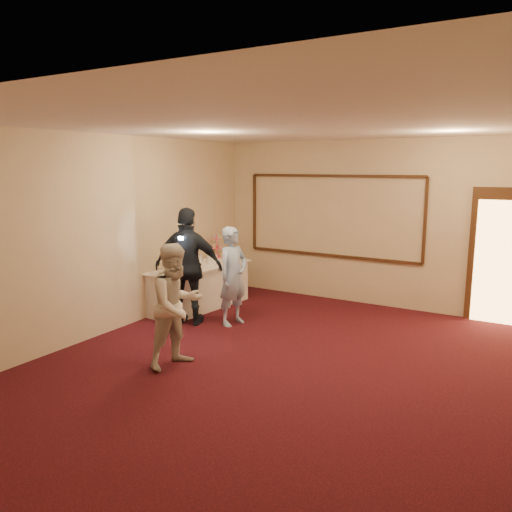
{
  "coord_description": "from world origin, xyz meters",
  "views": [
    {
      "loc": [
        2.72,
        -5.32,
        2.53
      ],
      "look_at": [
        -1.15,
        1.25,
        1.15
      ],
      "focal_mm": 35.0,
      "sensor_mm": 36.0,
      "label": 1
    }
  ],
  "objects": [
    {
      "name": "floor",
      "position": [
        0.0,
        0.0,
        0.0
      ],
      "size": [
        7.0,
        7.0,
        0.0
      ],
      "primitive_type": "plane",
      "color": "black",
      "rests_on": "ground"
    },
    {
      "name": "man",
      "position": [
        -1.55,
        1.2,
        0.79
      ],
      "size": [
        0.48,
        0.64,
        1.59
      ],
      "primitive_type": "imported",
      "rotation": [
        0.0,
        0.0,
        1.39
      ],
      "color": "#9DBFF2",
      "rests_on": "floor"
    },
    {
      "name": "woman",
      "position": [
        -1.23,
        -0.58,
        0.79
      ],
      "size": [
        0.76,
        0.89,
        1.59
      ],
      "primitive_type": "imported",
      "rotation": [
        0.0,
        0.0,
        1.34
      ],
      "color": "beige",
      "rests_on": "floor"
    },
    {
      "name": "tart",
      "position": [
        -2.41,
        1.29,
        0.8
      ],
      "size": [
        0.3,
        0.3,
        0.06
      ],
      "color": "white",
      "rests_on": "buffet_table"
    },
    {
      "name": "doorway",
      "position": [
        2.15,
        3.45,
        1.08
      ],
      "size": [
        1.05,
        0.07,
        2.2
      ],
      "color": "#372010",
      "rests_on": "floor"
    },
    {
      "name": "plate_stack_a",
      "position": [
        -2.72,
        1.8,
        0.84
      ],
      "size": [
        0.18,
        0.18,
        0.15
      ],
      "color": "white",
      "rests_on": "buffet_table"
    },
    {
      "name": "cupcake_stand",
      "position": [
        -2.84,
        2.6,
        0.94
      ],
      "size": [
        0.33,
        0.33,
        0.49
      ],
      "color": "#EB4C71",
      "rests_on": "buffet_table"
    },
    {
      "name": "wall_molding",
      "position": [
        -0.8,
        3.47,
        1.6
      ],
      "size": [
        3.45,
        0.04,
        1.55
      ],
      "color": "#372010",
      "rests_on": "room_walls"
    },
    {
      "name": "buffet_table",
      "position": [
        -2.6,
        1.67,
        0.39
      ],
      "size": [
        1.02,
        2.16,
        0.77
      ],
      "color": "white",
      "rests_on": "floor"
    },
    {
      "name": "pavlova_tray",
      "position": [
        -2.47,
        0.89,
        0.85
      ],
      "size": [
        0.52,
        0.58,
        0.2
      ],
      "color": "silver",
      "rests_on": "buffet_table"
    },
    {
      "name": "camera_flash",
      "position": [
        -2.09,
        0.58,
        1.45
      ],
      "size": [
        0.07,
        0.04,
        0.05
      ],
      "primitive_type": "cube",
      "rotation": [
        0.0,
        0.0,
        -0.05
      ],
      "color": "white",
      "rests_on": "guest"
    },
    {
      "name": "plate_stack_b",
      "position": [
        -2.52,
        1.98,
        0.85
      ],
      "size": [
        0.19,
        0.19,
        0.16
      ],
      "color": "white",
      "rests_on": "buffet_table"
    },
    {
      "name": "room_walls",
      "position": [
        0.0,
        0.0,
        2.03
      ],
      "size": [
        6.04,
        7.04,
        3.02
      ],
      "color": "beige",
      "rests_on": "floor"
    },
    {
      "name": "guest",
      "position": [
        -2.16,
        0.84,
        0.94
      ],
      "size": [
        1.2,
        0.8,
        1.89
      ],
      "primitive_type": "imported",
      "rotation": [
        0.0,
        0.0,
        3.48
      ],
      "color": "black",
      "rests_on": "floor"
    }
  ]
}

